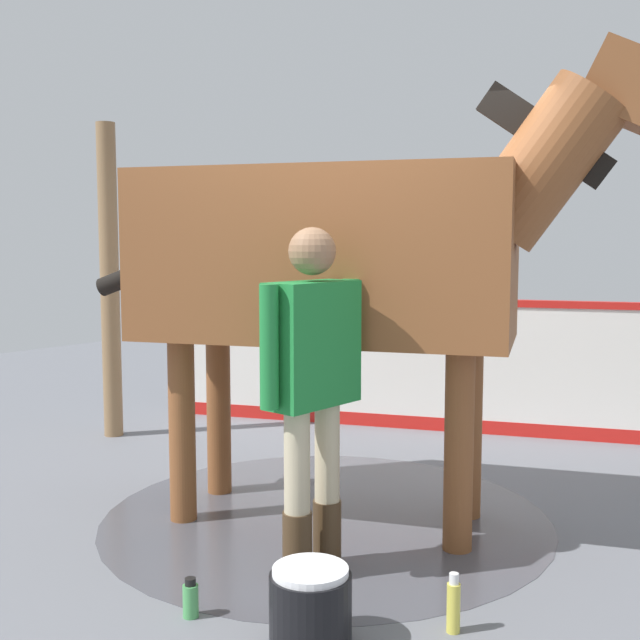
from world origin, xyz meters
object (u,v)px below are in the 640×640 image
object	(u,v)px
bottle_shampoo	(453,605)
horse	(346,254)
bottle_spray	(191,599)
wash_bucket	(310,606)
handler	(312,375)

from	to	relation	value
bottle_shampoo	horse	bearing A→B (deg)	56.19
horse	bottle_spray	distance (m)	2.10
horse	bottle_spray	world-z (taller)	horse
wash_bucket	bottle_spray	distance (m)	0.60
bottle_shampoo	wash_bucket	bearing A→B (deg)	138.04
horse	bottle_shampoo	world-z (taller)	horse
wash_bucket	bottle_shampoo	size ratio (longest dim) A/B	1.32
handler	bottle_shampoo	world-z (taller)	handler
bottle_shampoo	bottle_spray	bearing A→B (deg)	122.25
horse	wash_bucket	distance (m)	2.07
handler	bottle_shampoo	distance (m)	1.25
wash_bucket	bottle_spray	bearing A→B (deg)	105.54
horse	handler	distance (m)	0.98
handler	wash_bucket	size ratio (longest dim) A/B	5.03
bottle_shampoo	bottle_spray	xyz separation A→B (m)	(-0.62, 0.99, -0.04)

